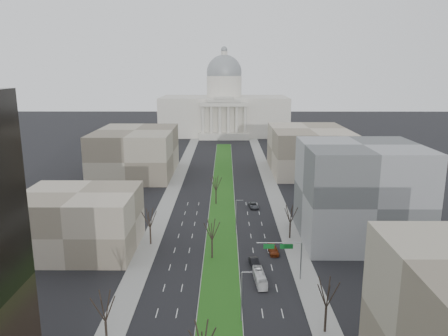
{
  "coord_description": "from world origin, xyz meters",
  "views": [
    {
      "loc": [
        1.06,
        -11.22,
        41.95
      ],
      "look_at": [
        0.54,
        114.87,
        12.94
      ],
      "focal_mm": 35.0,
      "sensor_mm": 36.0,
      "label": 1
    }
  ],
  "objects_px": {
    "car_black": "(255,262)",
    "car_grey_far": "(254,205)",
    "box_van": "(260,278)",
    "car_red": "(273,250)"
  },
  "relations": [
    {
      "from": "car_black",
      "to": "car_grey_far",
      "type": "distance_m",
      "value": 40.41
    },
    {
      "from": "car_black",
      "to": "box_van",
      "type": "bearing_deg",
      "value": -94.04
    },
    {
      "from": "car_red",
      "to": "box_van",
      "type": "xyz_separation_m",
      "value": [
        -4.22,
        -14.18,
        0.36
      ]
    },
    {
      "from": "car_grey_far",
      "to": "box_van",
      "type": "height_order",
      "value": "box_van"
    },
    {
      "from": "car_black",
      "to": "car_red",
      "type": "bearing_deg",
      "value": 45.49
    },
    {
      "from": "car_red",
      "to": "car_grey_far",
      "type": "xyz_separation_m",
      "value": [
        -2.49,
        33.79,
        0.01
      ]
    },
    {
      "from": "car_grey_far",
      "to": "box_van",
      "type": "distance_m",
      "value": 48.0
    },
    {
      "from": "car_red",
      "to": "car_grey_far",
      "type": "height_order",
      "value": "car_grey_far"
    },
    {
      "from": "car_black",
      "to": "box_van",
      "type": "relative_size",
      "value": 0.62
    },
    {
      "from": "car_red",
      "to": "box_van",
      "type": "height_order",
      "value": "box_van"
    }
  ]
}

